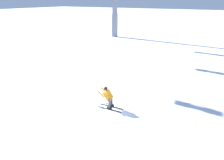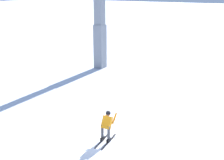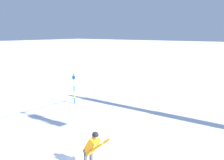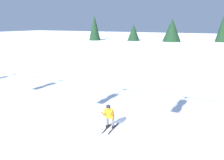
# 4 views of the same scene
# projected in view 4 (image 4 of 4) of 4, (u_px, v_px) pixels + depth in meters

# --- Properties ---
(ground_plane) EXTENTS (260.00, 260.00, 0.00)m
(ground_plane) POSITION_uv_depth(u_px,v_px,m) (120.00, 132.00, 12.91)
(ground_plane) COLOR white
(skier_carving_main) EXTENTS (0.75, 1.62, 1.56)m
(skier_carving_main) POSITION_uv_depth(u_px,v_px,m) (109.00, 115.00, 13.03)
(skier_carving_main) COLOR black
(skier_carving_main) RESTS_ON ground_plane
(tree_line_ridge) EXTENTS (40.80, 14.89, 7.82)m
(tree_line_ridge) POSITION_uv_depth(u_px,v_px,m) (160.00, 30.00, 75.18)
(tree_line_ridge) COLOR black
(tree_line_ridge) RESTS_ON ground_plane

